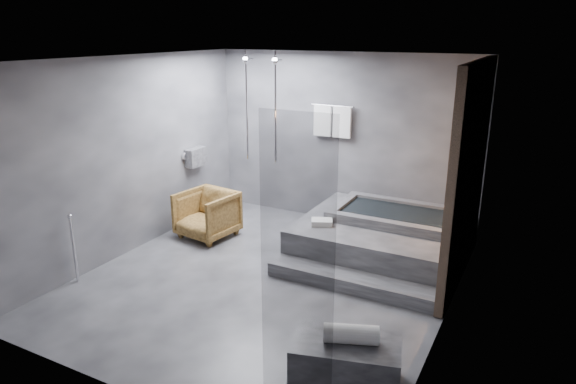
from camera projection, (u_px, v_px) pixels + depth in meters
The scene contains 7 objects.
room at pixel (304, 150), 6.24m from camera, with size 5.00×5.04×2.82m.
tub_deck at pixel (380, 238), 7.41m from camera, with size 2.20×2.00×0.50m, color #353537.
tub_step at pixel (350, 282), 6.47m from camera, with size 2.20×0.36×0.18m, color #353537.
concrete_bench at pixel (345, 363), 4.68m from camera, with size 0.97×0.54×0.44m, color #323235.
driftwood_chair at pixel (207, 214), 8.01m from camera, with size 0.79×0.81×0.74m, color #472E11.
rolled_towel at pixel (351, 334), 4.58m from camera, with size 0.18×0.18×0.49m, color white.
deck_towel at pixel (322, 222), 7.21m from camera, with size 0.29×0.21×0.08m, color white.
Camera 1 is at (3.05, -5.25, 3.12)m, focal length 32.00 mm.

